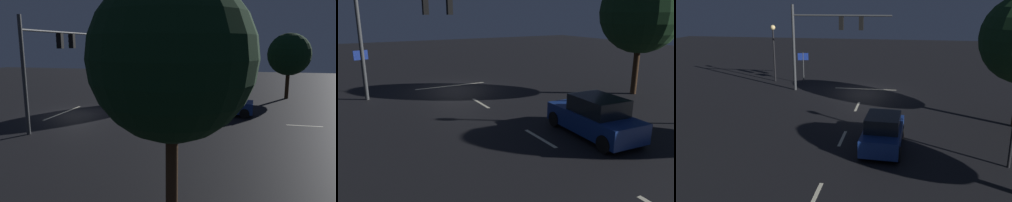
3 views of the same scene
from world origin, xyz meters
The scene contains 8 objects.
ground_plane centered at (0.00, 0.00, 0.00)m, with size 80.00×80.00×0.00m, color black.
traffic_signal_assembly centered at (3.14, 0.07, 4.60)m, with size 7.71×0.47×6.72m.
lane_dash_far centered at (0.00, 4.00, 0.00)m, with size 2.20×0.16×0.01m, color beige.
lane_dash_mid centered at (0.00, 10.00, 0.00)m, with size 2.20×0.16×0.01m, color beige.
stop_bar centered at (0.00, -1.12, 0.00)m, with size 5.00×0.16×0.01m, color beige.
car_approaching centered at (-2.17, 10.77, 0.80)m, with size 2.08×4.44×1.70m.
route_sign centered at (5.51, -2.21, 1.96)m, with size 0.88×0.30×2.72m.
tree_left_far centered at (-9.46, 6.51, 4.98)m, with size 4.86×4.86×7.42m.
Camera 2 is at (7.07, 20.18, 4.98)m, focal length 34.44 mm.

